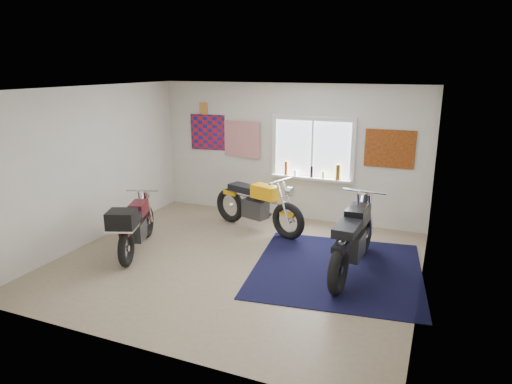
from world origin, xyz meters
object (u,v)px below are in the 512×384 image
at_px(yellow_triumph, 257,206).
at_px(black_chrome_bike, 353,241).
at_px(navy_rug, 337,269).
at_px(maroon_tourer, 134,226).

distance_m(yellow_triumph, black_chrome_bike, 2.32).
bearing_deg(black_chrome_bike, yellow_triumph, 63.54).
bearing_deg(navy_rug, black_chrome_bike, 4.56).
bearing_deg(black_chrome_bike, navy_rug, 97.75).
bearing_deg(yellow_triumph, maroon_tourer, -109.90).
relative_size(yellow_triumph, black_chrome_bike, 0.93).
distance_m(navy_rug, yellow_triumph, 2.20).
xyz_separation_m(yellow_triumph, maroon_tourer, (-1.43, -1.84, 0.02)).
height_order(navy_rug, black_chrome_bike, black_chrome_bike).
height_order(black_chrome_bike, maroon_tourer, black_chrome_bike).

